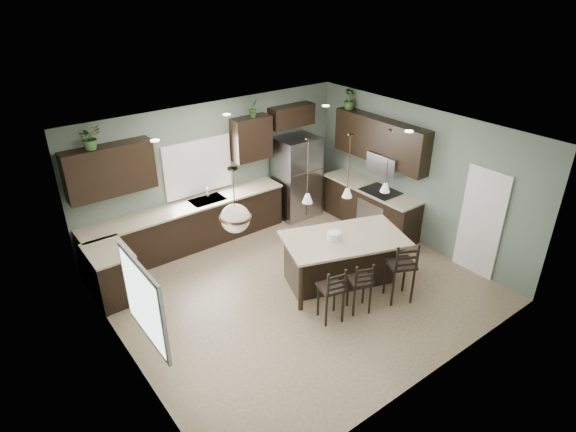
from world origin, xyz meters
The scene contains 33 objects.
ground centered at (0.00, 0.00, 0.00)m, with size 6.00×6.00×0.00m, color #9E8466.
pantry_door centered at (2.98, -1.55, 1.02)m, with size 0.04×0.82×2.04m, color white.
window_back centered at (-0.40, 2.73, 1.55)m, with size 1.35×0.02×1.00m, color white.
window_left centered at (-2.98, -0.80, 1.55)m, with size 0.02×1.10×1.00m, color white.
left_return_cabs centered at (-2.70, 1.70, 0.45)m, with size 0.60×0.90×0.90m, color black.
left_return_countertop centered at (-2.68, 1.70, 0.92)m, with size 0.66×0.96×0.04m, color #BFAE90.
back_lower_cabs centered at (-0.85, 2.45, 0.45)m, with size 4.20×0.60×0.90m, color black.
back_countertop centered at (-0.85, 2.43, 0.92)m, with size 4.20×0.66×0.04m, color #BFAE90.
sink_inset centered at (-0.40, 2.43, 0.94)m, with size 0.70×0.45×0.01m, color gray.
faucet centered at (-0.40, 2.40, 1.08)m, with size 0.02×0.02×0.28m, color silver.
back_upper_left centered at (-2.15, 2.58, 1.95)m, with size 1.55×0.34×0.90m, color black.
back_upper_right centered at (0.80, 2.58, 1.95)m, with size 0.85×0.34×0.90m, color black.
fridge_header centered at (1.85, 2.58, 2.25)m, with size 1.05×0.34×0.45m, color black.
right_lower_cabs centered at (2.70, 0.87, 0.45)m, with size 0.60×2.35×0.90m, color black.
right_countertop centered at (2.68, 0.87, 0.92)m, with size 0.66×2.35×0.04m, color #BFAE90.
cooktop centered at (2.68, 0.60, 0.94)m, with size 0.58×0.75×0.02m, color black.
wall_oven_front centered at (2.40, 0.60, 0.45)m, with size 0.01×0.72×0.60m, color gray.
right_upper_cabs centered at (2.83, 0.87, 1.95)m, with size 0.34×2.35×0.90m, color black.
microwave centered at (2.78, 0.60, 1.55)m, with size 0.40×0.75×0.40m, color gray.
refrigerator centered at (1.78, 2.30, 0.93)m, with size 0.90×0.74×1.85m, color #96959D.
kitchen_island centered at (0.77, -0.34, 0.46)m, with size 2.10×1.19×0.92m, color black.
serving_dish centered at (0.58, -0.28, 0.99)m, with size 0.24×0.24×0.14m, color white.
bar_stool_left centered at (-0.10, -0.99, 0.51)m, with size 0.37×0.37×1.01m, color black.
bar_stool_center centered at (0.43, -1.10, 0.49)m, with size 0.36×0.36×0.97m, color black.
bar_stool_right centered at (1.19, -1.28, 0.58)m, with size 0.43×0.43×1.16m, color black.
pendant_left centered at (0.11, -0.11, 2.25)m, with size 0.17×0.17×1.10m, color silver, non-canonical shape.
pendant_center centered at (0.77, -0.34, 2.25)m, with size 0.17×0.17×1.10m, color silver, non-canonical shape.
pendant_right centered at (1.43, -0.58, 2.25)m, with size 0.17×0.17×1.10m, color white, non-canonical shape.
chandelier centered at (-1.45, -0.46, 2.32)m, with size 0.45×0.45×0.95m, color beige, non-canonical shape.
plant_back_left centered at (-2.39, 2.55, 2.60)m, with size 0.37×0.32×0.41m, color #305424.
plant_back_right centered at (0.86, 2.55, 2.59)m, with size 0.20×0.16×0.37m, color #314B21.
plant_right_wall centered at (2.80, 1.81, 2.61)m, with size 0.24×0.24×0.43m, color #335324.
room_shell centered at (0.00, 0.00, 1.70)m, with size 6.00×6.00×6.00m.
Camera 1 is at (-4.39, -5.53, 5.09)m, focal length 30.00 mm.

